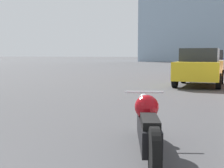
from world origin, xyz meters
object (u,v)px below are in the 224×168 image
object	(u,v)px
motorcycle	(148,126)
parked_car_yellow	(200,67)
parked_car_white	(212,61)
parked_car_blue	(215,60)

from	to	relation	value
motorcycle	parked_car_yellow	bearing A→B (deg)	72.81
parked_car_white	parked_car_blue	xyz separation A→B (m)	(-0.02, 10.31, -0.02)
parked_car_blue	motorcycle	bearing A→B (deg)	-93.01
parked_car_blue	parked_car_white	bearing A→B (deg)	-92.95
motorcycle	parked_car_blue	bearing A→B (deg)	72.48
motorcycle	parked_car_yellow	size ratio (longest dim) A/B	0.63
parked_car_yellow	motorcycle	bearing A→B (deg)	-88.05
parked_car_yellow	parked_car_white	xyz separation A→B (m)	(0.06, 11.63, 0.02)
parked_car_white	parked_car_blue	distance (m)	10.31
parked_car_yellow	parked_car_white	distance (m)	11.63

